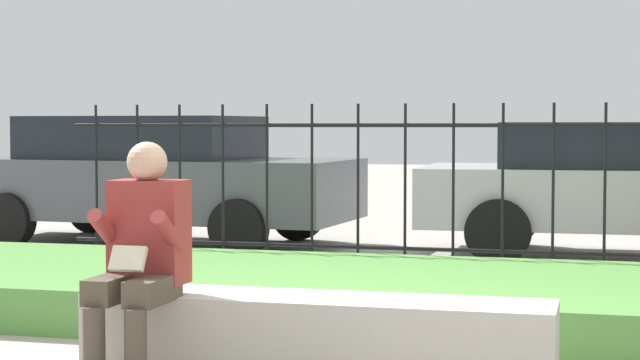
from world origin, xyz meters
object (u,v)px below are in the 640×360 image
Objects in this scene: car_parked_left at (154,176)px; car_parked_center at (637,185)px; stone_bench at (315,344)px; person_seated_reader at (140,253)px.

car_parked_center is at bearing 4.45° from car_parked_left.
stone_bench is 6.76m from car_parked_left.
car_parked_left is at bearing 113.05° from person_seated_reader.
car_parked_left is (-2.58, 6.07, 0.07)m from person_seated_reader.
car_parked_center reaches higher than person_seated_reader.
stone_bench is 0.56× the size of car_parked_center.
person_seated_reader is 0.29× the size of car_parked_center.
car_parked_left is at bearing 179.30° from car_parked_center.
stone_bench is at bearing -55.13° from car_parked_left.
car_parked_center reaches higher than stone_bench.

